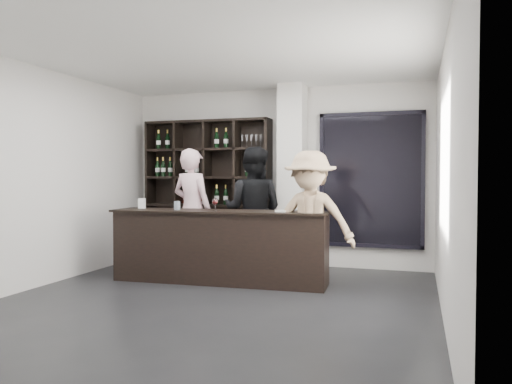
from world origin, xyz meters
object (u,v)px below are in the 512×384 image
(taster_pink, at_px, (192,209))
(taster_black, at_px, (253,210))
(wine_shelf, at_px, (207,191))
(tasting_counter, at_px, (219,246))
(customer, at_px, (310,221))

(taster_pink, bearing_deg, taster_black, -166.59)
(wine_shelf, height_order, taster_pink, wine_shelf)
(tasting_counter, relative_size, customer, 1.69)
(tasting_counter, relative_size, taster_black, 1.59)
(wine_shelf, distance_m, taster_black, 1.30)
(wine_shelf, bearing_deg, taster_black, -34.25)
(customer, bearing_deg, tasting_counter, 176.07)
(taster_black, distance_m, customer, 1.31)
(wine_shelf, xyz_separation_m, tasting_counter, (0.82, -1.47, -0.70))
(taster_pink, bearing_deg, tasting_counter, 149.02)
(taster_pink, relative_size, taster_black, 0.99)
(tasting_counter, height_order, customer, customer)
(tasting_counter, xyz_separation_m, taster_pink, (-0.77, 0.75, 0.44))
(taster_pink, height_order, taster_black, taster_black)
(wine_shelf, relative_size, customer, 1.35)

